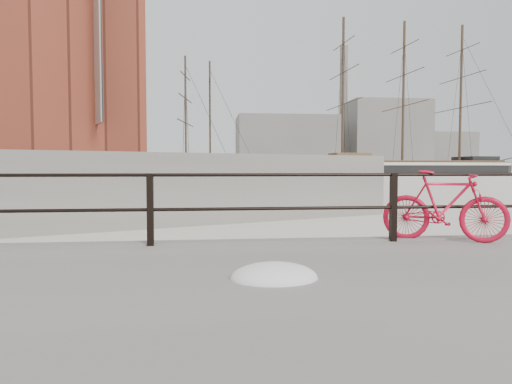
# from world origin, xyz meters

# --- Properties ---
(bicycle) EXTENTS (1.68, 0.95, 1.04)m
(bicycle) POSITION_xyz_m (-2.76, -0.25, 0.87)
(bicycle) COLOR red
(bicycle) RESTS_ON promenade
(barque_black) EXTENTS (60.32, 23.82, 33.46)m
(barque_black) POSITION_xyz_m (35.14, 85.90, 0.00)
(barque_black) COLOR black
(barque_black) RESTS_ON ground
(schooner_mid) EXTENTS (28.64, 12.14, 20.62)m
(schooner_mid) POSITION_xyz_m (-11.91, 72.74, 0.00)
(schooner_mid) COLOR silver
(schooner_mid) RESTS_ON ground
(schooner_left) EXTENTS (27.10, 15.48, 19.33)m
(schooner_left) POSITION_xyz_m (-14.94, 65.25, 0.00)
(schooner_left) COLOR white
(schooner_left) RESTS_ON ground
(industrial_west) EXTENTS (32.00, 18.00, 18.00)m
(industrial_west) POSITION_xyz_m (20.00, 140.00, 9.00)
(industrial_west) COLOR gray
(industrial_west) RESTS_ON ground
(industrial_mid) EXTENTS (26.00, 20.00, 24.00)m
(industrial_mid) POSITION_xyz_m (55.00, 145.00, 12.00)
(industrial_mid) COLOR gray
(industrial_mid) RESTS_ON ground
(industrial_east) EXTENTS (20.00, 16.00, 14.00)m
(industrial_east) POSITION_xyz_m (78.00, 150.00, 7.00)
(industrial_east) COLOR gray
(industrial_east) RESTS_ON ground
(smokestack) EXTENTS (2.80, 2.80, 44.00)m
(smokestack) POSITION_xyz_m (42.00, 150.00, 22.00)
(smokestack) COLOR gray
(smokestack) RESTS_ON ground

